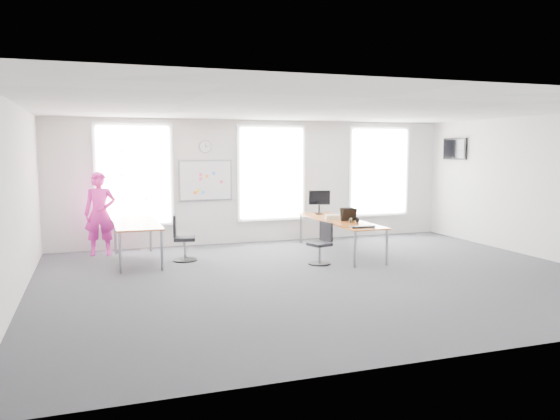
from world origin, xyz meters
name	(u,v)px	position (x,y,z in m)	size (l,w,h in m)	color
floor	(324,277)	(0.00, 0.00, 0.00)	(10.00, 10.00, 0.00)	#28282D
ceiling	(326,108)	(0.00, 0.00, 3.00)	(10.00, 10.00, 0.00)	silver
wall_back	(260,181)	(0.00, 4.00, 1.50)	(10.00, 10.00, 0.00)	silver
wall_front	(473,222)	(0.00, -4.00, 1.50)	(10.00, 10.00, 0.00)	silver
wall_left	(15,203)	(-5.00, 0.00, 1.50)	(10.00, 10.00, 0.00)	silver
wall_right	(546,187)	(5.00, 0.00, 1.50)	(10.00, 10.00, 0.00)	silver
window_left	(134,175)	(-3.00, 3.97, 1.70)	(1.60, 0.06, 2.20)	white
window_mid	(271,173)	(0.30, 3.97, 1.70)	(1.60, 0.06, 2.20)	white
window_right	(379,172)	(3.30, 3.97, 1.70)	(1.60, 0.06, 2.20)	white
desk_right	(339,222)	(1.22, 1.98, 0.69)	(0.81, 3.05, 0.74)	#AF511E
desk_left	(136,226)	(-3.09, 2.50, 0.74)	(0.88, 2.20, 0.80)	#AF511E
chair_right	(321,246)	(0.39, 1.03, 0.37)	(0.47, 0.47, 0.84)	black
chair_left	(182,241)	(-2.21, 2.25, 0.42)	(0.51, 0.51, 0.95)	black
person	(100,214)	(-3.77, 3.45, 0.91)	(0.66, 0.43, 1.81)	#DC2399
whiteboard	(206,180)	(-1.35, 3.97, 1.55)	(1.20, 0.03, 0.90)	white
wall_clock	(205,147)	(-1.35, 3.97, 2.35)	(0.30, 0.30, 0.04)	gray
tv	(455,149)	(4.95, 3.00, 2.30)	(0.06, 0.90, 0.55)	black
keyboard	(362,227)	(1.13, 0.71, 0.75)	(0.46, 0.16, 0.02)	black
mouse	(374,226)	(1.40, 0.73, 0.76)	(0.06, 0.10, 0.04)	black
lens_cap	(361,224)	(1.38, 1.23, 0.75)	(0.07, 0.07, 0.01)	black
headphones	(354,220)	(1.31, 1.45, 0.79)	(0.20, 0.11, 0.12)	black
laptop_sleeve	(348,215)	(1.32, 1.72, 0.88)	(0.35, 0.21, 0.29)	black
paper_stack	(332,217)	(1.10, 2.08, 0.79)	(0.30, 0.22, 0.10)	beige
monitor	(319,200)	(1.22, 3.10, 1.08)	(0.49, 0.22, 0.57)	black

